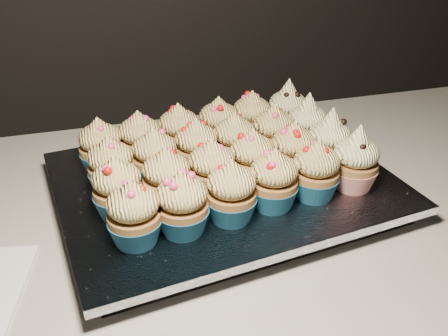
{
  "coord_description": "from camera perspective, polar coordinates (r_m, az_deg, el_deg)",
  "views": [
    {
      "loc": [
        -0.34,
        1.12,
        1.3
      ],
      "look_at": [
        -0.18,
        1.7,
        0.95
      ],
      "focal_mm": 40.0,
      "sensor_mm": 36.0,
      "label": 1
    }
  ],
  "objects": [
    {
      "name": "worktop",
      "position": [
        0.8,
        12.65,
        -2.69
      ],
      "size": [
        2.44,
        0.64,
        0.04
      ],
      "primitive_type": "cube",
      "color": "beige",
      "rests_on": "cabinet"
    },
    {
      "name": "baking_tray",
      "position": [
        0.72,
        -0.0,
        -2.68
      ],
      "size": [
        0.46,
        0.38,
        0.02
      ],
      "primitive_type": "cube",
      "rotation": [
        0.0,
        0.0,
        0.14
      ],
      "color": "black",
      "rests_on": "worktop"
    },
    {
      "name": "foil_lining",
      "position": [
        0.71,
        -0.0,
        -1.53
      ],
      "size": [
        0.5,
        0.41,
        0.01
      ],
      "primitive_type": "cube",
      "rotation": [
        0.0,
        0.0,
        0.14
      ],
      "color": "silver",
      "rests_on": "baking_tray"
    },
    {
      "name": "cupcake_0",
      "position": [
        0.58,
        -10.26,
        -5.27
      ],
      "size": [
        0.06,
        0.06,
        0.08
      ],
      "color": "#1C6086",
      "rests_on": "foil_lining"
    },
    {
      "name": "cupcake_1",
      "position": [
        0.59,
        -4.81,
        -4.24
      ],
      "size": [
        0.06,
        0.06,
        0.08
      ],
      "color": "#1C6086",
      "rests_on": "foil_lining"
    },
    {
      "name": "cupcake_2",
      "position": [
        0.61,
        0.84,
        -2.87
      ],
      "size": [
        0.06,
        0.06,
        0.08
      ],
      "color": "#1C6086",
      "rests_on": "foil_lining"
    },
    {
      "name": "cupcake_3",
      "position": [
        0.63,
        5.7,
        -1.46
      ],
      "size": [
        0.06,
        0.06,
        0.08
      ],
      "color": "#1C6086",
      "rests_on": "foil_lining"
    },
    {
      "name": "cupcake_4",
      "position": [
        0.66,
        10.44,
        -0.4
      ],
      "size": [
        0.06,
        0.06,
        0.08
      ],
      "color": "#1C6086",
      "rests_on": "foil_lining"
    },
    {
      "name": "cupcake_5",
      "position": [
        0.69,
        14.81,
        0.75
      ],
      "size": [
        0.06,
        0.06,
        0.1
      ],
      "color": "red",
      "rests_on": "foil_lining"
    },
    {
      "name": "cupcake_6",
      "position": [
        0.63,
        -12.07,
        -2.34
      ],
      "size": [
        0.06,
        0.06,
        0.08
      ],
      "color": "#1C6086",
      "rests_on": "foil_lining"
    },
    {
      "name": "cupcake_7",
      "position": [
        0.64,
        -6.55,
        -1.29
      ],
      "size": [
        0.06,
        0.06,
        0.08
      ],
      "color": "#1C6086",
      "rests_on": "foil_lining"
    },
    {
      "name": "cupcake_8",
      "position": [
        0.65,
        -1.4,
        -0.23
      ],
      "size": [
        0.06,
        0.06,
        0.08
      ],
      "color": "#1C6086",
      "rests_on": "foil_lining"
    },
    {
      "name": "cupcake_9",
      "position": [
        0.68,
        3.25,
        1.0
      ],
      "size": [
        0.06,
        0.06,
        0.08
      ],
      "color": "#1C6086",
      "rests_on": "foil_lining"
    },
    {
      "name": "cupcake_10",
      "position": [
        0.7,
        7.88,
        1.91
      ],
      "size": [
        0.06,
        0.06,
        0.08
      ],
      "color": "#1C6086",
      "rests_on": "foil_lining"
    },
    {
      "name": "cupcake_11",
      "position": [
        0.73,
        11.96,
        2.88
      ],
      "size": [
        0.06,
        0.06,
        0.1
      ],
      "color": "red",
      "rests_on": "foil_lining"
    },
    {
      "name": "cupcake_12",
      "position": [
        0.68,
        -12.77,
        0.15
      ],
      "size": [
        0.06,
        0.06,
        0.08
      ],
      "color": "#1C6086",
      "rests_on": "foil_lining"
    },
    {
      "name": "cupcake_13",
      "position": [
        0.69,
        -7.89,
        1.2
      ],
      "size": [
        0.06,
        0.06,
        0.08
      ],
      "color": "#1C6086",
      "rests_on": "foil_lining"
    },
    {
      "name": "cupcake_14",
      "position": [
        0.71,
        -3.15,
        2.32
      ],
      "size": [
        0.06,
        0.06,
        0.08
      ],
      "color": "#1C6086",
      "rests_on": "foil_lining"
    },
    {
      "name": "cupcake_15",
      "position": [
        0.73,
        1.17,
        3.09
      ],
      "size": [
        0.06,
        0.06,
        0.08
      ],
      "color": "#1C6086",
      "rests_on": "foil_lining"
    },
    {
      "name": "cupcake_16",
      "position": [
        0.75,
        5.63,
        4.02
      ],
      "size": [
        0.06,
        0.06,
        0.08
      ],
      "color": "#1C6086",
      "rests_on": "foil_lining"
    },
    {
      "name": "cupcake_17",
      "position": [
        0.78,
        9.45,
        4.79
      ],
      "size": [
        0.06,
        0.06,
        0.1
      ],
      "color": "red",
      "rests_on": "foil_lining"
    },
    {
      "name": "cupcake_18",
      "position": [
        0.73,
        -13.88,
        2.34
      ],
      "size": [
        0.06,
        0.06,
        0.08
      ],
      "color": "#1C6086",
      "rests_on": "foil_lining"
    },
    {
      "name": "cupcake_19",
      "position": [
        0.74,
        -9.57,
        3.19
      ],
      "size": [
        0.06,
        0.06,
        0.08
      ],
      "color": "#1C6086",
      "rests_on": "foil_lining"
    },
    {
      "name": "cupcake_20",
      "position": [
        0.76,
        -5.14,
        4.16
      ],
      "size": [
        0.06,
        0.06,
        0.08
      ],
      "color": "#1C6086",
      "rests_on": "foil_lining"
    },
    {
      "name": "cupcake_21",
      "position": [
        0.78,
        -0.6,
        5.02
      ],
      "size": [
        0.06,
        0.06,
        0.08
      ],
      "color": "#1C6086",
      "rests_on": "foil_lining"
    },
    {
      "name": "cupcake_22",
      "position": [
        0.8,
        3.18,
        5.74
      ],
      "size": [
        0.06,
        0.06,
        0.08
      ],
      "color": "#1C6086",
      "rests_on": "foil_lining"
    },
    {
      "name": "cupcake_23",
      "position": [
        0.83,
        7.24,
        6.56
      ],
      "size": [
        0.06,
        0.06,
        0.1
      ],
      "color": "red",
      "rests_on": "foil_lining"
    }
  ]
}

